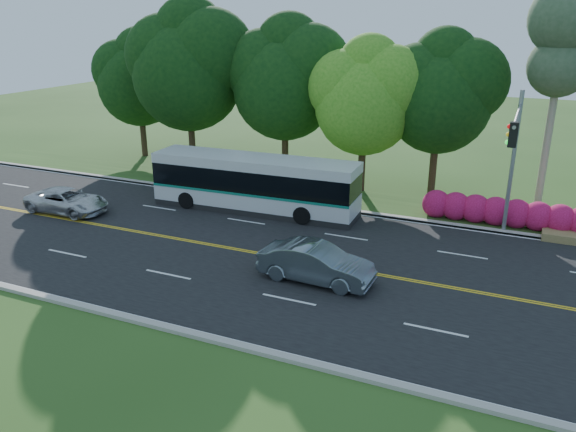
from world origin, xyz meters
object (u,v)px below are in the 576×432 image
at_px(traffic_signal, 514,148).
at_px(sedan, 316,263).
at_px(transit_bus, 254,184).
at_px(suv, 67,201).

height_order(traffic_signal, sedan, traffic_signal).
xyz_separation_m(transit_bus, sedan, (6.26, -6.90, -0.71)).
bearing_deg(traffic_signal, transit_bus, -179.64).
relative_size(transit_bus, suv, 2.48).
xyz_separation_m(sedan, suv, (-15.52, 2.50, -0.13)).
bearing_deg(traffic_signal, suv, -168.57).
bearing_deg(sedan, transit_bus, 44.37).
distance_m(traffic_signal, sedan, 10.38).
bearing_deg(transit_bus, traffic_signal, -1.62).
distance_m(traffic_signal, suv, 22.95).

